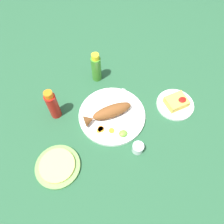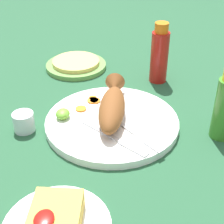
% 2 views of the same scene
% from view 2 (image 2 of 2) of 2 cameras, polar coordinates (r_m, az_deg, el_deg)
% --- Properties ---
extents(ground_plane, '(4.00, 4.00, 0.00)m').
position_cam_2_polar(ground_plane, '(0.82, 0.00, -2.24)').
color(ground_plane, '#235133').
extents(main_plate, '(0.31, 0.31, 0.02)m').
position_cam_2_polar(main_plate, '(0.81, 0.00, -1.72)').
color(main_plate, white).
rests_on(main_plate, ground_plane).
extents(fried_fish, '(0.23, 0.07, 0.06)m').
position_cam_2_polar(fried_fish, '(0.80, 0.11, 1.14)').
color(fried_fish, brown).
rests_on(fried_fish, main_plate).
extents(fork_near, '(0.15, 0.14, 0.00)m').
position_cam_2_polar(fork_near, '(0.76, 3.95, -3.65)').
color(fork_near, silver).
rests_on(fork_near, main_plate).
extents(fork_far, '(0.12, 0.15, 0.00)m').
position_cam_2_polar(fork_far, '(0.74, 0.90, -4.61)').
color(fork_far, silver).
rests_on(fork_far, main_plate).
extents(carrot_slice_near, '(0.03, 0.03, 0.00)m').
position_cam_2_polar(carrot_slice_near, '(0.87, -2.82, 1.90)').
color(carrot_slice_near, orange).
rests_on(carrot_slice_near, main_plate).
extents(carrot_slice_mid, '(0.02, 0.02, 0.00)m').
position_cam_2_polar(carrot_slice_mid, '(0.89, -3.23, 2.34)').
color(carrot_slice_mid, orange).
rests_on(carrot_slice_mid, main_plate).
extents(carrot_slice_far, '(0.03, 0.03, 0.00)m').
position_cam_2_polar(carrot_slice_far, '(0.88, -3.19, 1.92)').
color(carrot_slice_far, orange).
rests_on(carrot_slice_far, main_plate).
extents(carrot_slice_extra, '(0.03, 0.03, 0.00)m').
position_cam_2_polar(carrot_slice_extra, '(0.84, -5.19, 0.53)').
color(carrot_slice_extra, orange).
rests_on(carrot_slice_extra, main_plate).
extents(lime_wedge_main, '(0.04, 0.03, 0.02)m').
position_cam_2_polar(lime_wedge_main, '(0.81, -8.25, -0.48)').
color(lime_wedge_main, '#6BB233').
rests_on(lime_wedge_main, main_plate).
extents(hot_sauce_bottle_red, '(0.05, 0.05, 0.17)m').
position_cam_2_polar(hot_sauce_bottle_red, '(0.99, 7.90, 9.42)').
color(hot_sauce_bottle_red, '#B21914').
rests_on(hot_sauce_bottle_red, ground_plane).
extents(salt_cup, '(0.05, 0.05, 0.05)m').
position_cam_2_polar(salt_cup, '(0.82, -14.43, -1.77)').
color(salt_cup, silver).
rests_on(salt_cup, ground_plane).
extents(fries_pile, '(0.10, 0.08, 0.04)m').
position_cam_2_polar(fries_pile, '(0.58, -9.42, -17.05)').
color(fries_pile, gold).
rests_on(fries_pile, side_plate_fries).
extents(tortilla_plate, '(0.19, 0.19, 0.01)m').
position_cam_2_polar(tortilla_plate, '(1.09, -5.98, 7.64)').
color(tortilla_plate, '#6B9E4C').
rests_on(tortilla_plate, ground_plane).
extents(tortilla_stack, '(0.15, 0.15, 0.01)m').
position_cam_2_polar(tortilla_stack, '(1.09, -6.02, 8.26)').
color(tortilla_stack, '#E0C666').
rests_on(tortilla_stack, tortilla_plate).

